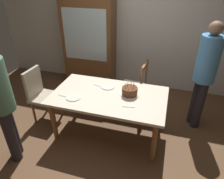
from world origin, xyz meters
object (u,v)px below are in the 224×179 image
at_px(chair_spindle_back, 134,87).
at_px(china_cabinet, 89,44).
at_px(birthday_cake, 130,91).
at_px(chair_upholstered, 40,93).
at_px(plate_far_side, 108,87).
at_px(person_celebrant, 0,100).
at_px(plate_near_celebrant, 74,97).
at_px(person_guest, 205,72).
at_px(dining_table, 109,99).

height_order(chair_spindle_back, china_cabinet, china_cabinet).
xyz_separation_m(birthday_cake, chair_upholstered, (-1.54, -0.04, -0.26)).
height_order(plate_far_side, person_celebrant, person_celebrant).
bearing_deg(birthday_cake, plate_near_celebrant, -158.09).
bearing_deg(person_celebrant, person_guest, 30.93).
relative_size(person_celebrant, person_guest, 0.96).
relative_size(chair_spindle_back, person_celebrant, 0.56).
relative_size(birthday_cake, plate_near_celebrant, 1.27).
distance_m(dining_table, chair_spindle_back, 0.87).
bearing_deg(person_celebrant, plate_near_celebrant, 43.39).
bearing_deg(plate_far_side, birthday_cake, -19.99).
bearing_deg(plate_far_side, chair_spindle_back, 61.47).
bearing_deg(chair_spindle_back, plate_far_side, -118.53).
relative_size(birthday_cake, chair_upholstered, 0.29).
relative_size(dining_table, plate_near_celebrant, 7.77).
bearing_deg(plate_near_celebrant, person_guest, 25.28).
bearing_deg(china_cabinet, plate_far_side, -57.64).
bearing_deg(plate_near_celebrant, chair_upholstered, 161.14).
bearing_deg(chair_upholstered, dining_table, -1.84).
height_order(dining_table, birthday_cake, birthday_cake).
bearing_deg(person_guest, person_celebrant, -149.07).
relative_size(plate_far_side, person_guest, 0.13).
height_order(plate_near_celebrant, person_guest, person_guest).
bearing_deg(plate_near_celebrant, chair_spindle_back, 55.83).
relative_size(chair_spindle_back, chair_upholstered, 1.00).
bearing_deg(birthday_cake, person_guest, 27.64).
height_order(birthday_cake, china_cabinet, china_cabinet).
distance_m(birthday_cake, person_celebrant, 1.72).
height_order(birthday_cake, chair_spindle_back, chair_spindle_back).
height_order(chair_spindle_back, person_guest, person_guest).
bearing_deg(chair_upholstered, person_celebrant, -83.05).
xyz_separation_m(plate_near_celebrant, person_guest, (1.81, 0.86, 0.27)).
height_order(plate_near_celebrant, chair_spindle_back, chair_spindle_back).
xyz_separation_m(dining_table, person_guest, (1.34, 0.63, 0.36)).
bearing_deg(person_celebrant, birthday_cake, 33.20).
xyz_separation_m(birthday_cake, china_cabinet, (-1.23, 1.47, 0.16)).
bearing_deg(plate_far_side, chair_upholstered, -170.96).
xyz_separation_m(plate_near_celebrant, china_cabinet, (-0.46, 1.78, 0.22)).
bearing_deg(dining_table, person_celebrant, -143.07).
bearing_deg(dining_table, plate_far_side, 110.86).
height_order(person_guest, china_cabinet, china_cabinet).
bearing_deg(china_cabinet, person_guest, -22.16).
bearing_deg(birthday_cake, china_cabinet, 129.83).
relative_size(plate_near_celebrant, person_celebrant, 0.13).
bearing_deg(chair_upholstered, plate_far_side, 9.04).
relative_size(plate_far_side, chair_upholstered, 0.23).
bearing_deg(plate_far_side, dining_table, -69.14).
bearing_deg(person_guest, plate_near_celebrant, -154.72).
relative_size(dining_table, birthday_cake, 6.10).
relative_size(plate_near_celebrant, china_cabinet, 0.12).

